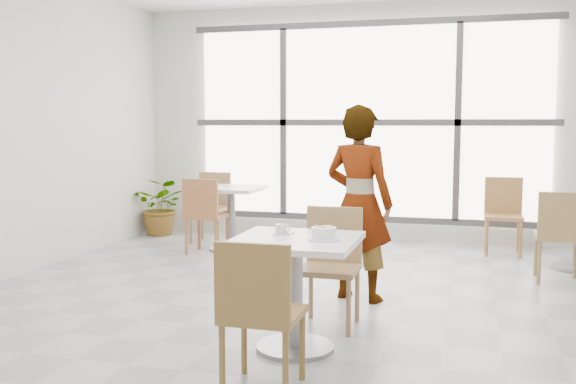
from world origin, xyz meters
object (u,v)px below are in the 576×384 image
(coffee_cup, at_px, (281,230))
(bg_chair_right_near, at_px, (560,231))
(oatmeal_bowl, at_px, (324,233))
(main_table, at_px, (295,272))
(plant_left, at_px, (162,206))
(bg_table_left, at_px, (231,209))
(bg_chair_left_near, at_px, (204,211))
(chair_near, at_px, (259,306))
(bg_chair_right_far, at_px, (503,210))
(bg_chair_left_far, at_px, (212,202))
(person, at_px, (359,203))
(chair_far, at_px, (331,258))

(coffee_cup, bearing_deg, bg_chair_right_near, 48.23)
(oatmeal_bowl, bearing_deg, bg_chair_right_near, 54.67)
(main_table, relative_size, plant_left, 1.05)
(bg_table_left, relative_size, bg_chair_left_near, 0.86)
(chair_near, bearing_deg, bg_chair_right_near, -121.24)
(bg_chair_right_far, distance_m, plant_left, 4.34)
(main_table, height_order, bg_chair_right_far, bg_chair_right_far)
(bg_chair_right_near, bearing_deg, bg_chair_left_far, -16.78)
(main_table, distance_m, bg_table_left, 3.48)
(person, bearing_deg, bg_chair_right_near, -131.24)
(person, bearing_deg, plant_left, -21.77)
(chair_near, relative_size, bg_chair_left_near, 1.00)
(person, distance_m, bg_chair_right_near, 2.03)
(oatmeal_bowl, relative_size, bg_chair_left_near, 0.24)
(coffee_cup, height_order, plant_left, coffee_cup)
(chair_far, distance_m, person, 0.81)
(bg_chair_left_far, height_order, plant_left, bg_chair_left_far)
(oatmeal_bowl, bearing_deg, coffee_cup, 157.12)
(coffee_cup, bearing_deg, person, 75.32)
(chair_near, bearing_deg, bg_table_left, -67.36)
(chair_far, bearing_deg, bg_table_left, 124.84)
(coffee_cup, bearing_deg, bg_chair_left_near, 122.39)
(bg_chair_left_near, relative_size, bg_chair_right_far, 1.00)
(person, height_order, plant_left, person)
(main_table, relative_size, chair_far, 0.92)
(bg_chair_right_far, xyz_separation_m, plant_left, (-4.34, 0.07, -0.12))
(main_table, distance_m, chair_near, 0.75)
(chair_near, xyz_separation_m, bg_chair_left_far, (-2.05, 4.34, 0.00))
(chair_near, distance_m, plant_left, 5.43)
(chair_near, bearing_deg, person, -95.40)
(bg_chair_right_near, bearing_deg, plant_left, -16.85)
(bg_table_left, distance_m, plant_left, 1.49)
(chair_far, height_order, coffee_cup, chair_far)
(chair_far, distance_m, bg_chair_right_near, 2.53)
(chair_near, height_order, plant_left, chair_near)
(person, bearing_deg, chair_far, 101.01)
(main_table, distance_m, bg_chair_right_near, 3.06)
(bg_chair_left_far, bearing_deg, oatmeal_bowl, -58.09)
(main_table, bearing_deg, bg_table_left, 117.49)
(chair_near, bearing_deg, chair_far, -94.91)
(bg_chair_left_far, height_order, bg_chair_right_far, same)
(bg_chair_left_far, bearing_deg, chair_far, -53.93)
(bg_chair_left_near, bearing_deg, chair_near, 117.16)
(bg_chair_right_near, bearing_deg, bg_chair_left_near, -5.99)
(bg_chair_right_far, relative_size, plant_left, 1.14)
(chair_far, height_order, bg_chair_left_near, same)
(bg_chair_right_far, bearing_deg, person, -117.56)
(chair_far, distance_m, plant_left, 4.40)
(bg_chair_left_far, distance_m, bg_chair_right_near, 4.13)
(chair_far, relative_size, bg_chair_right_near, 1.00)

